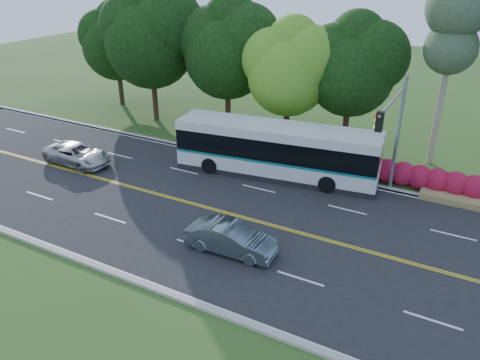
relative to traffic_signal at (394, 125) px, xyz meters
The scene contains 12 objects.
ground 9.65m from the traffic_signal, 140.23° to the right, with size 120.00×120.00×0.00m, color #304E1A.
road 9.65m from the traffic_signal, 140.23° to the right, with size 60.00×14.00×0.02m, color black.
curb_north 8.15m from the traffic_signal, 164.96° to the left, with size 60.00×0.30×0.15m, color #AAA59A.
curb_south 14.86m from the traffic_signal, 117.35° to the right, with size 60.00×0.30×0.15m, color #AAA59A.
grass_verge 8.74m from the traffic_signal, 151.03° to the left, with size 60.00×4.00×0.10m, color #304E1A.
lane_markings 9.71m from the traffic_signal, 140.63° to the right, with size 57.60×13.82×0.00m.
tree_row 13.61m from the traffic_signal, 150.00° to the left, with size 44.70×9.10×13.84m.
bougainvillea_hedge 4.86m from the traffic_signal, 75.94° to the left, with size 9.50×2.25×1.50m.
traffic_signal is the anchor object (origin of this frame).
transit_bus 7.57m from the traffic_signal, behind, with size 13.00×4.39×3.34m.
sedan 10.72m from the traffic_signal, 121.37° to the right, with size 1.53×4.40×1.45m, color slate.
suv 20.35m from the traffic_signal, 167.51° to the right, with size 2.28×4.94×1.37m, color #AFB1B3.
Camera 1 is at (10.57, -19.37, 12.81)m, focal length 35.00 mm.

